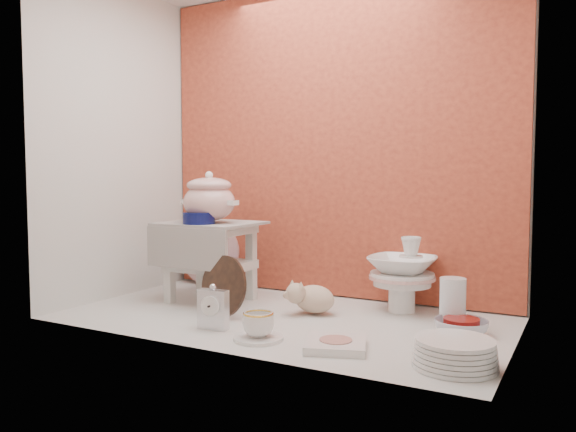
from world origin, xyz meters
name	(u,v)px	position (x,y,z in m)	size (l,w,h in m)	color
ground	(281,318)	(0.00, 0.00, 0.00)	(1.80, 1.80, 0.00)	silver
niche_shell	(302,95)	(0.00, 0.18, 0.93)	(1.86, 1.03, 1.53)	#C25030
step_stool	(211,262)	(-0.44, 0.12, 0.19)	(0.43, 0.37, 0.37)	silver
soup_tureen	(209,197)	(-0.42, 0.08, 0.49)	(0.28, 0.28, 0.24)	white
cobalt_bowl	(199,218)	(-0.43, 0.02, 0.40)	(0.15, 0.15, 0.05)	#090E44
floral_platter	(210,252)	(-0.69, 0.45, 0.17)	(0.35, 0.08, 0.35)	beige
blue_white_vase	(221,267)	(-0.57, 0.37, 0.12)	(0.22, 0.22, 0.23)	silver
lacquer_tray	(223,286)	(-0.22, -0.09, 0.13)	(0.26, 0.06, 0.25)	black
mantel_clock	(213,307)	(-0.14, -0.28, 0.09)	(0.12, 0.04, 0.17)	silver
plush_pig	(315,299)	(0.09, 0.12, 0.07)	(0.22, 0.15, 0.13)	#CBAB8F
teacup_saucer	(258,338)	(0.08, -0.32, 0.01)	(0.18, 0.18, 0.01)	white
gold_rim_teacup	(258,324)	(0.08, -0.32, 0.06)	(0.11, 0.11, 0.09)	white
lattice_dish	(336,344)	(0.37, -0.28, 0.01)	(0.20, 0.20, 0.03)	white
dinner_plate_stack	(455,353)	(0.76, -0.28, 0.04)	(0.26, 0.26, 0.09)	white
crystal_bowl	(461,328)	(0.71, 0.08, 0.03)	(0.19, 0.19, 0.06)	silver
clear_glass_vase	(453,303)	(0.66, 0.16, 0.10)	(0.10, 0.10, 0.20)	silver
porcelain_tower	(402,274)	(0.40, 0.34, 0.16)	(0.29, 0.29, 0.33)	white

